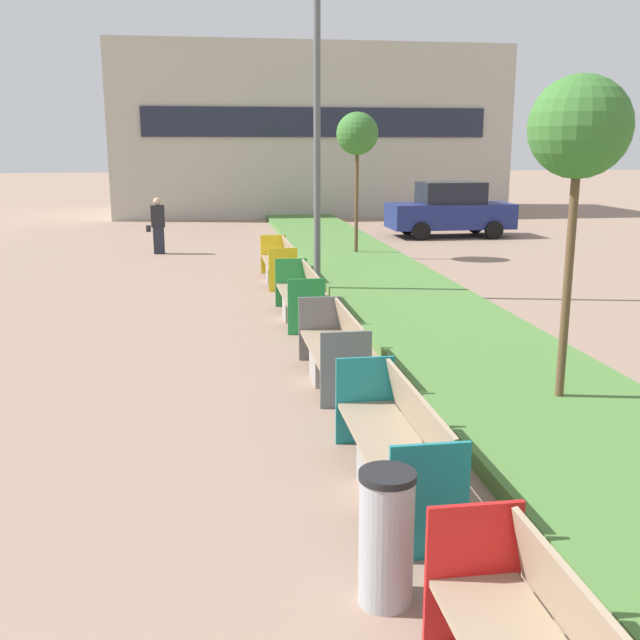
% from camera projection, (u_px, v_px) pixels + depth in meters
% --- Properties ---
extents(planter_grass_strip, '(2.80, 120.00, 0.18)m').
position_uv_depth(planter_grass_strip, '(444.00, 328.00, 12.56)').
color(planter_grass_strip, '#4C7A38').
rests_on(planter_grass_strip, ground).
extents(building_backdrop, '(17.17, 7.32, 7.28)m').
position_uv_depth(building_backdrop, '(306.00, 133.00, 34.73)').
color(building_backdrop, '#B2AD9E').
rests_on(building_backdrop, ground).
extents(bench_teal_frame, '(0.65, 2.37, 0.94)m').
position_uv_depth(bench_teal_frame, '(396.00, 452.00, 6.76)').
color(bench_teal_frame, gray).
rests_on(bench_teal_frame, ground).
extents(bench_grey_frame, '(0.65, 2.13, 0.94)m').
position_uv_depth(bench_grey_frame, '(334.00, 354.00, 9.95)').
color(bench_grey_frame, gray).
rests_on(bench_grey_frame, ground).
extents(bench_green_frame, '(0.65, 2.31, 0.94)m').
position_uv_depth(bench_green_frame, '(300.00, 299.00, 13.50)').
color(bench_green_frame, gray).
rests_on(bench_green_frame, ground).
extents(bench_yellow_frame, '(0.65, 2.42, 0.94)m').
position_uv_depth(bench_yellow_frame, '(280.00, 265.00, 17.24)').
color(bench_yellow_frame, gray).
rests_on(bench_yellow_frame, ground).
extents(litter_bin, '(0.39, 0.39, 0.96)m').
position_uv_depth(litter_bin, '(386.00, 538.00, 5.08)').
color(litter_bin, '#9EA0A5').
rests_on(litter_bin, ground).
extents(street_lamp_post, '(0.24, 0.44, 9.00)m').
position_uv_depth(street_lamp_post, '(317.00, 50.00, 14.55)').
color(street_lamp_post, '#56595B').
rests_on(street_lamp_post, ground).
extents(sapling_tree_near, '(1.13, 1.13, 3.84)m').
position_uv_depth(sapling_tree_near, '(579.00, 130.00, 8.19)').
color(sapling_tree_near, brown).
rests_on(sapling_tree_near, ground).
extents(sapling_tree_far, '(1.14, 1.14, 3.95)m').
position_uv_depth(sapling_tree_far, '(357.00, 135.00, 20.11)').
color(sapling_tree_far, brown).
rests_on(sapling_tree_far, ground).
extents(pedestrian_walking, '(0.53, 0.24, 1.61)m').
position_uv_depth(pedestrian_walking, '(158.00, 226.00, 21.55)').
color(pedestrian_walking, '#232633').
rests_on(pedestrian_walking, ground).
extents(parked_car_distant, '(4.22, 2.00, 1.86)m').
position_uv_depth(parked_car_distant, '(450.00, 210.00, 25.60)').
color(parked_car_distant, navy).
rests_on(parked_car_distant, ground).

